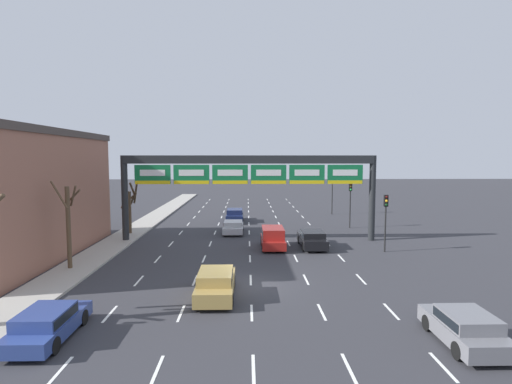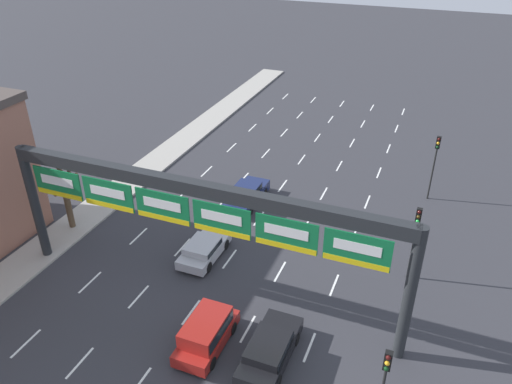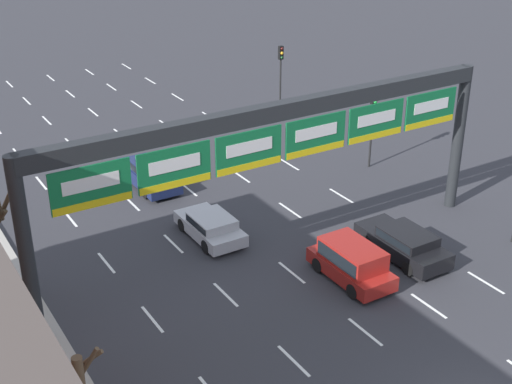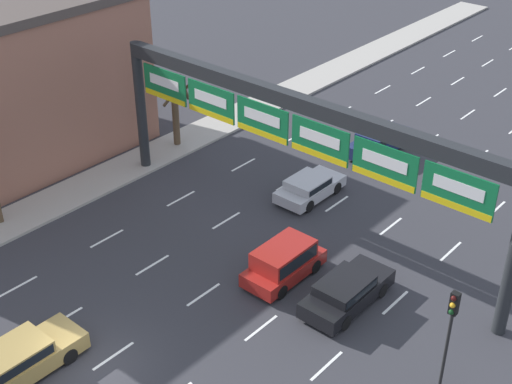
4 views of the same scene
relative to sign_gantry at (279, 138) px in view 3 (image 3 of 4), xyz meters
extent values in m
cube|color=white|center=(-6.60, -1.12, -5.90)|extent=(0.12, 2.00, 0.01)
cube|color=white|center=(-6.60, 3.88, -5.90)|extent=(0.12, 2.00, 0.01)
cube|color=white|center=(-6.60, 8.88, -5.90)|extent=(0.12, 2.00, 0.01)
cube|color=white|center=(-6.60, 13.88, -5.90)|extent=(0.12, 2.00, 0.01)
cube|color=white|center=(-6.60, 18.88, -5.90)|extent=(0.12, 2.00, 0.01)
cube|color=white|center=(-3.30, -6.12, -5.90)|extent=(0.12, 2.00, 0.01)
cube|color=white|center=(-3.30, -1.12, -5.90)|extent=(0.12, 2.00, 0.01)
cube|color=white|center=(-3.30, 3.88, -5.90)|extent=(0.12, 2.00, 0.01)
cube|color=white|center=(-3.30, 8.88, -5.90)|extent=(0.12, 2.00, 0.01)
cube|color=white|center=(-3.30, 13.88, -5.90)|extent=(0.12, 2.00, 0.01)
cube|color=white|center=(-3.30, 18.88, -5.90)|extent=(0.12, 2.00, 0.01)
cube|color=white|center=(-3.30, 23.88, -5.90)|extent=(0.12, 2.00, 0.01)
cube|color=white|center=(-3.30, 28.88, -5.90)|extent=(0.12, 2.00, 0.01)
cube|color=white|center=(-3.30, 33.88, -5.90)|extent=(0.12, 2.00, 0.01)
cube|color=white|center=(0.00, -6.12, -5.90)|extent=(0.12, 2.00, 0.01)
cube|color=white|center=(0.00, -1.12, -5.90)|extent=(0.12, 2.00, 0.01)
cube|color=white|center=(0.00, 3.88, -5.90)|extent=(0.12, 2.00, 0.01)
cube|color=white|center=(0.00, 8.88, -5.90)|extent=(0.12, 2.00, 0.01)
cube|color=white|center=(0.00, 13.88, -5.90)|extent=(0.12, 2.00, 0.01)
cube|color=white|center=(0.00, 18.88, -5.90)|extent=(0.12, 2.00, 0.01)
cube|color=white|center=(0.00, 23.88, -5.90)|extent=(0.12, 2.00, 0.01)
cube|color=white|center=(0.00, 28.88, -5.90)|extent=(0.12, 2.00, 0.01)
cube|color=white|center=(0.00, 33.88, -5.90)|extent=(0.12, 2.00, 0.01)
cube|color=white|center=(3.30, -6.12, -5.90)|extent=(0.12, 2.00, 0.01)
cube|color=white|center=(3.30, -1.12, -5.90)|extent=(0.12, 2.00, 0.01)
cube|color=white|center=(3.30, 3.88, -5.90)|extent=(0.12, 2.00, 0.01)
cube|color=white|center=(3.30, 8.88, -5.90)|extent=(0.12, 2.00, 0.01)
cube|color=white|center=(3.30, 13.88, -5.90)|extent=(0.12, 2.00, 0.01)
cube|color=white|center=(3.30, 18.88, -5.90)|extent=(0.12, 2.00, 0.01)
cube|color=white|center=(3.30, 23.88, -5.90)|extent=(0.12, 2.00, 0.01)
cube|color=white|center=(3.30, 28.88, -5.90)|extent=(0.12, 2.00, 0.01)
cube|color=white|center=(3.30, 33.88, -5.90)|extent=(0.12, 2.00, 0.01)
cube|color=white|center=(6.60, -6.12, -5.90)|extent=(0.12, 2.00, 0.01)
cube|color=white|center=(6.60, -1.12, -5.90)|extent=(0.12, 2.00, 0.01)
cube|color=white|center=(6.60, 3.88, -5.90)|extent=(0.12, 2.00, 0.01)
cube|color=white|center=(6.60, 8.88, -5.90)|extent=(0.12, 2.00, 0.01)
cube|color=white|center=(6.60, 13.88, -5.90)|extent=(0.12, 2.00, 0.01)
cube|color=white|center=(6.60, 18.88, -5.90)|extent=(0.12, 2.00, 0.01)
cube|color=white|center=(6.60, 23.88, -5.90)|extent=(0.12, 2.00, 0.01)
cube|color=white|center=(6.60, 28.88, -5.90)|extent=(0.12, 2.00, 0.01)
cube|color=white|center=(6.60, 33.88, -5.90)|extent=(0.12, 2.00, 0.01)
cylinder|color=#232628|center=(-10.70, 0.06, -2.19)|extent=(0.56, 0.56, 7.42)
cylinder|color=#232628|center=(10.70, 0.06, -2.19)|extent=(0.56, 0.56, 7.42)
cube|color=#232628|center=(0.00, 0.06, 1.17)|extent=(21.40, 0.60, 0.70)
cube|color=#116B38|center=(-8.20, -0.28, -0.10)|extent=(3.03, 0.08, 1.63)
cube|color=white|center=(-8.20, -0.33, 0.05)|extent=(2.12, 0.02, 0.52)
cube|color=yellow|center=(-8.20, -0.33, -0.77)|extent=(2.97, 0.02, 0.29)
cube|color=#116B38|center=(-4.92, -0.28, -0.10)|extent=(3.03, 0.08, 1.63)
cube|color=white|center=(-4.92, -0.33, 0.05)|extent=(2.12, 0.02, 0.52)
cube|color=yellow|center=(-4.92, -0.33, -0.77)|extent=(2.97, 0.02, 0.29)
cube|color=#116B38|center=(-1.64, -0.28, -0.10)|extent=(3.03, 0.08, 1.63)
cube|color=white|center=(-1.64, -0.33, 0.05)|extent=(2.12, 0.02, 0.52)
cube|color=yellow|center=(-1.64, -0.33, -0.77)|extent=(2.97, 0.02, 0.29)
cube|color=#116B38|center=(1.64, -0.28, -0.10)|extent=(3.03, 0.08, 1.63)
cube|color=white|center=(1.64, -0.33, 0.05)|extent=(2.12, 0.02, 0.52)
cube|color=yellow|center=(1.64, -0.33, -0.77)|extent=(2.97, 0.02, 0.29)
cube|color=#116B38|center=(4.92, -0.28, -0.10)|extent=(3.03, 0.08, 1.63)
cube|color=white|center=(4.92, -0.33, 0.05)|extent=(2.12, 0.02, 0.52)
cube|color=yellow|center=(4.92, -0.33, -0.77)|extent=(2.97, 0.02, 0.29)
cube|color=#116B38|center=(8.20, -0.28, -0.10)|extent=(3.03, 0.08, 1.63)
cube|color=white|center=(8.20, -0.33, 0.05)|extent=(2.12, 0.02, 0.52)
cube|color=yellow|center=(8.20, -0.33, -0.77)|extent=(2.97, 0.02, 0.29)
cube|color=maroon|center=(1.85, -2.86, -5.38)|extent=(1.82, 4.03, 0.65)
cube|color=maroon|center=(1.85, -2.90, -4.64)|extent=(1.67, 2.82, 0.84)
cube|color=black|center=(1.85, -2.90, -4.64)|extent=(1.71, 2.59, 0.60)
cylinder|color=black|center=(1.03, -1.65, -5.57)|extent=(0.22, 0.66, 0.66)
cylinder|color=black|center=(2.67, -1.65, -5.57)|extent=(0.22, 0.66, 0.66)
cylinder|color=black|center=(1.03, -4.07, -5.57)|extent=(0.22, 0.66, 0.66)
cylinder|color=black|center=(2.67, -4.07, -5.57)|extent=(0.22, 0.66, 0.66)
cube|color=#19234C|center=(-1.58, 10.47, -5.33)|extent=(1.84, 4.71, 0.74)
cube|color=#19234C|center=(-1.58, 10.19, -4.70)|extent=(1.69, 2.45, 0.53)
cube|color=black|center=(-1.58, 10.19, -4.70)|extent=(1.73, 2.26, 0.38)
cylinder|color=black|center=(-2.41, 11.88, -5.57)|extent=(0.22, 0.66, 0.66)
cylinder|color=black|center=(-0.75, 11.88, -5.57)|extent=(0.22, 0.66, 0.66)
cylinder|color=black|center=(-2.41, 9.05, -5.57)|extent=(0.22, 0.66, 0.66)
cylinder|color=black|center=(-0.75, 9.05, -5.57)|extent=(0.22, 0.66, 0.66)
cube|color=#B7B7BC|center=(-1.52, 3.54, -5.41)|extent=(1.86, 4.09, 0.58)
cube|color=#B7B7BC|center=(-1.52, 3.30, -4.91)|extent=(1.71, 2.12, 0.43)
cube|color=black|center=(-1.52, 3.30, -4.91)|extent=(1.75, 1.95, 0.31)
cylinder|color=black|center=(-2.37, 4.77, -5.57)|extent=(0.22, 0.66, 0.66)
cylinder|color=black|center=(-0.68, 4.77, -5.57)|extent=(0.22, 0.66, 0.66)
cylinder|color=black|center=(-2.37, 2.31, -5.57)|extent=(0.22, 0.66, 0.66)
cylinder|color=black|center=(-0.68, 2.31, -5.57)|extent=(0.22, 0.66, 0.66)
cube|color=black|center=(5.05, -2.53, -5.34)|extent=(1.87, 4.64, 0.72)
cube|color=black|center=(5.05, -2.81, -4.76)|extent=(1.72, 2.41, 0.45)
cube|color=black|center=(5.05, -2.81, -4.76)|extent=(1.76, 2.22, 0.32)
cylinder|color=black|center=(4.20, -1.14, -5.57)|extent=(0.22, 0.66, 0.66)
cylinder|color=black|center=(5.89, -1.14, -5.57)|extent=(0.22, 0.66, 0.66)
cylinder|color=black|center=(4.20, -3.92, -5.57)|extent=(0.22, 0.66, 0.66)
cylinder|color=black|center=(5.89, -3.92, -5.57)|extent=(0.22, 0.66, 0.66)
cylinder|color=black|center=(10.39, 6.18, -3.99)|extent=(0.12, 0.12, 3.83)
cube|color=black|center=(10.39, 6.18, -1.63)|extent=(0.30, 0.24, 0.90)
sphere|color=#3D0E0C|center=(10.39, 6.05, -1.33)|extent=(0.20, 0.20, 0.20)
sphere|color=#412F0C|center=(10.39, 6.05, -1.63)|extent=(0.20, 0.20, 0.20)
sphere|color=green|center=(10.39, 6.05, -1.93)|extent=(0.20, 0.20, 0.20)
cylinder|color=black|center=(10.65, 16.06, -3.85)|extent=(0.12, 0.12, 4.10)
cube|color=black|center=(10.65, 16.06, -1.36)|extent=(0.30, 0.24, 0.90)
sphere|color=#3D0E0C|center=(10.65, 15.93, -1.06)|extent=(0.20, 0.20, 0.20)
sphere|color=gold|center=(10.65, 15.93, -1.36)|extent=(0.20, 0.20, 0.20)
sphere|color=#0E3515|center=(10.65, 15.93, -1.66)|extent=(0.20, 0.20, 0.20)
cylinder|color=brown|center=(-11.39, -8.29, -1.11)|extent=(1.05, 0.64, 0.87)
cylinder|color=brown|center=(-11.38, -8.47, -1.12)|extent=(0.73, 0.68, 1.39)
cylinder|color=brown|center=(-10.70, 3.38, -2.04)|extent=(0.82, 1.35, 2.01)
camera|label=1|loc=(-0.22, -34.24, 1.37)|focal=28.00mm
camera|label=2|loc=(10.63, -18.37, 12.99)|focal=35.00mm
camera|label=3|loc=(-15.19, -22.91, 10.61)|focal=50.00mm
camera|label=4|loc=(17.69, -23.07, 13.70)|focal=50.00mm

